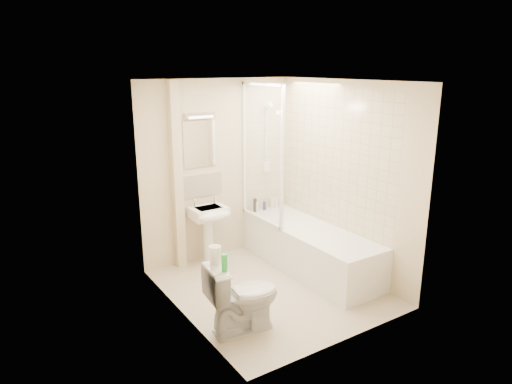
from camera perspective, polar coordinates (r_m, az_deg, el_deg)
floor at (r=5.53m, az=1.81°, el=-11.98°), size 2.50×2.50×0.00m
wall_back at (r=6.13m, az=-4.75°, el=2.72°), size 2.20×0.02×2.40m
wall_left at (r=4.58m, az=-9.47°, el=-1.91°), size 0.02×2.50×2.40m
wall_right at (r=5.77m, az=10.95°, el=1.67°), size 0.02×2.50×2.40m
ceiling at (r=4.91m, az=2.06°, el=13.72°), size 2.20×2.50×0.02m
tile_back at (r=6.45m, az=1.16°, el=5.46°), size 0.70×0.01×1.75m
tile_right at (r=5.85m, az=9.63°, el=4.20°), size 0.01×2.10×1.75m
pipe_boxing at (r=5.81m, az=-9.86°, el=1.84°), size 0.12×0.12×2.40m
splashback at (r=6.04m, az=-6.86°, el=0.82°), size 0.60×0.02×0.30m
mirror at (r=5.93m, az=-7.03°, el=5.96°), size 0.46×0.01×0.60m
strip_light at (r=5.85m, az=-7.05°, el=9.50°), size 0.42×0.07×0.07m
bathtub at (r=5.97m, az=6.71°, el=-6.88°), size 0.70×2.10×0.55m
shower_screen at (r=5.89m, az=0.72°, el=4.74°), size 0.04×0.92×1.80m
shower_fixture at (r=6.39m, az=1.38°, el=6.46°), size 0.10×0.16×0.99m
pedestal_sink at (r=5.97m, az=-5.77°, el=-3.43°), size 0.46×0.44×0.89m
bottle_black_a at (r=6.45m, az=-0.13°, el=-1.67°), size 0.05×0.05×0.19m
bottle_white_a at (r=6.47m, az=0.01°, el=-1.84°), size 0.06×0.06×0.14m
bottle_blue at (r=6.55m, az=1.06°, el=-1.72°), size 0.05×0.05×0.12m
bottle_cream at (r=6.62m, az=2.05°, el=-1.36°), size 0.07×0.07×0.16m
bottle_white_b at (r=6.66m, az=2.55°, el=-1.27°), size 0.05×0.05×0.16m
bottle_green at (r=6.72m, az=3.17°, el=-1.46°), size 0.05×0.05×0.09m
toilet at (r=4.60m, az=-1.65°, el=-12.89°), size 0.57×0.81×0.74m
toilet_roll_lower at (r=4.38m, az=-5.12°, el=-8.30°), size 0.11×0.11×0.11m
toilet_roll_upper at (r=4.30m, az=-5.15°, el=-7.36°), size 0.12×0.12×0.09m
green_bottle at (r=4.21m, az=-3.96°, el=-8.82°), size 0.05×0.05×0.17m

